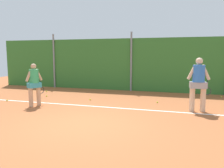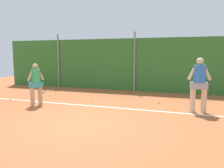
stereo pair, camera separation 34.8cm
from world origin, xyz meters
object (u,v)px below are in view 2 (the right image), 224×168
(tennis_ball_0, at_px, (50,91))
(tennis_ball_2, at_px, (92,99))
(tennis_ball_3, at_px, (159,103))
(tennis_ball_6, at_px, (49,95))
(player_foreground_near, at_px, (36,82))
(tennis_ball_1, at_px, (10,99))
(player_midcourt, at_px, (199,82))

(tennis_ball_0, distance_m, tennis_ball_2, 3.39)
(tennis_ball_3, height_order, tennis_ball_6, same)
(tennis_ball_0, height_order, tennis_ball_6, same)
(tennis_ball_3, bearing_deg, tennis_ball_0, 169.50)
(player_foreground_near, bearing_deg, tennis_ball_3, -37.97)
(tennis_ball_1, bearing_deg, player_foreground_near, -14.54)
(player_midcourt, distance_m, tennis_ball_0, 7.81)
(player_foreground_near, distance_m, tennis_ball_3, 4.98)
(player_midcourt, bearing_deg, tennis_ball_6, 163.80)
(player_midcourt, bearing_deg, tennis_ball_3, 137.23)
(tennis_ball_1, xyz_separation_m, tennis_ball_3, (6.23, 1.49, 0.00))
(tennis_ball_1, xyz_separation_m, tennis_ball_6, (1.04, 1.41, 0.00))
(player_foreground_near, distance_m, tennis_ball_0, 3.49)
(player_midcourt, relative_size, tennis_ball_3, 28.57)
(tennis_ball_2, relative_size, tennis_ball_6, 1.00)
(tennis_ball_2, bearing_deg, tennis_ball_0, 155.66)
(tennis_ball_1, bearing_deg, tennis_ball_2, 19.71)
(player_foreground_near, distance_m, tennis_ball_6, 2.17)
(player_midcourt, xyz_separation_m, tennis_ball_0, (-7.45, 2.13, -1.02))
(tennis_ball_0, bearing_deg, player_foreground_near, -64.45)
(tennis_ball_1, bearing_deg, tennis_ball_0, 84.03)
(tennis_ball_0, bearing_deg, tennis_ball_2, -24.34)
(tennis_ball_0, height_order, tennis_ball_2, same)
(player_foreground_near, height_order, tennis_ball_2, player_foreground_near)
(tennis_ball_1, relative_size, tennis_ball_3, 1.00)
(player_foreground_near, bearing_deg, tennis_ball_1, 104.16)
(player_foreground_near, height_order, tennis_ball_3, player_foreground_near)
(player_foreground_near, distance_m, tennis_ball_1, 1.99)
(player_foreground_near, bearing_deg, tennis_ball_2, -15.93)
(tennis_ball_0, xyz_separation_m, tennis_ball_6, (0.77, -1.19, 0.00))
(tennis_ball_3, bearing_deg, tennis_ball_6, -179.02)
(tennis_ball_0, height_order, tennis_ball_1, same)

